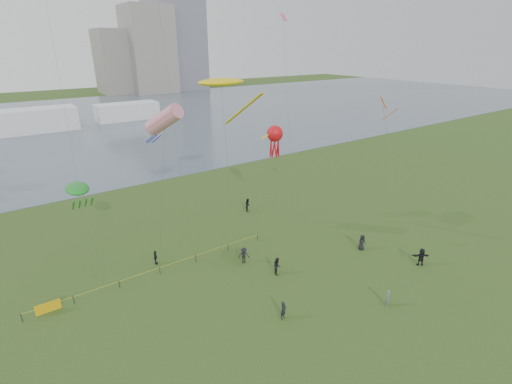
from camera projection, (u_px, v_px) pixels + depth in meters
ground_plane at (323, 314)px, 31.75m from camera, size 400.00×400.00×0.00m
lake at (78, 124)px, 107.66m from camera, size 400.00×120.00×0.08m
building_mid at (149, 50)px, 172.29m from camera, size 20.00×20.00×38.00m
building_low at (116, 62)px, 171.22m from camera, size 16.00×18.00×28.00m
pavilion_left at (30, 121)px, 96.35m from camera, size 22.00×8.00×6.00m
pavilion_right at (127, 111)px, 112.71m from camera, size 18.00×7.00×5.00m
fence at (96, 291)px, 33.79m from camera, size 24.07×0.07×1.05m
kite_flyer at (388, 298)px, 32.48m from camera, size 0.68×0.66×1.57m
spectator_a at (277, 266)px, 37.05m from camera, size 1.00×1.08×1.79m
spectator_b at (244, 255)px, 38.87m from camera, size 1.33×1.17×1.78m
spectator_c at (155, 258)px, 38.67m from camera, size 0.73×0.99×1.56m
spectator_d at (362, 242)px, 41.41m from camera, size 1.02×0.84×1.80m
spectator_e at (421, 257)px, 38.45m from camera, size 1.80×1.46×1.92m
spectator_f at (283, 310)px, 30.94m from camera, size 0.70×0.56×1.66m
spectator_g at (248, 205)px, 51.04m from camera, size 1.01×1.11×1.84m
kite_stingray at (222, 83)px, 40.17m from camera, size 5.47×10.18×18.11m
kite_windsock at (164, 120)px, 39.28m from camera, size 5.04×5.92×15.95m
kite_creature at (77, 189)px, 35.78m from camera, size 2.12×6.95×8.91m
kite_octopus at (275, 134)px, 44.57m from camera, size 8.54×5.90×12.50m
kite_delta at (386, 115)px, 35.04m from camera, size 6.55×10.91×16.91m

